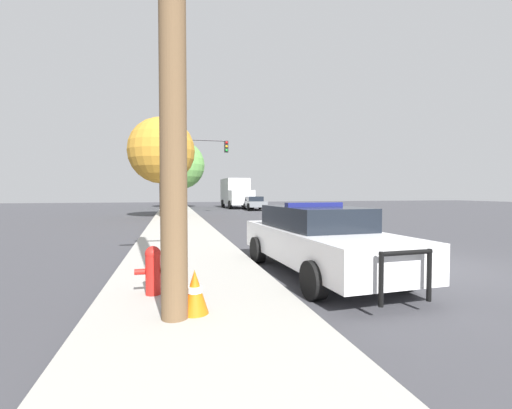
{
  "coord_description": "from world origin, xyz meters",
  "views": [
    {
      "loc": [
        -5.46,
        -6.92,
        1.75
      ],
      "look_at": [
        -0.81,
        11.89,
        1.06
      ],
      "focal_mm": 24.0,
      "sensor_mm": 36.0,
      "label": 1
    }
  ],
  "objects_px": {
    "police_car": "(318,238)",
    "traffic_cone": "(195,291)",
    "traffic_light": "(199,161)",
    "utility_pole": "(172,28)",
    "tree_sidewalk_mid": "(162,151)",
    "fire_hydrant": "(153,269)",
    "tree_sidewalk_far": "(180,165)",
    "car_background_oncoming": "(254,203)",
    "box_truck": "(236,193)"
  },
  "relations": [
    {
      "from": "utility_pole",
      "to": "traffic_light",
      "type": "xyz_separation_m",
      "value": [
        2.08,
        22.22,
        0.38
      ]
    },
    {
      "from": "utility_pole",
      "to": "tree_sidewalk_mid",
      "type": "distance_m",
      "value": 19.41
    },
    {
      "from": "police_car",
      "to": "box_truck",
      "type": "xyz_separation_m",
      "value": [
        3.96,
        30.94,
        0.96
      ]
    },
    {
      "from": "box_truck",
      "to": "car_background_oncoming",
      "type": "bearing_deg",
      "value": 99.25
    },
    {
      "from": "utility_pole",
      "to": "traffic_light",
      "type": "height_order",
      "value": "utility_pole"
    },
    {
      "from": "traffic_light",
      "to": "tree_sidewalk_mid",
      "type": "distance_m",
      "value": 3.95
    },
    {
      "from": "fire_hydrant",
      "to": "traffic_light",
      "type": "distance_m",
      "value": 21.53
    },
    {
      "from": "box_truck",
      "to": "traffic_cone",
      "type": "distance_m",
      "value": 33.82
    },
    {
      "from": "police_car",
      "to": "fire_hydrant",
      "type": "bearing_deg",
      "value": 15.9
    },
    {
      "from": "fire_hydrant",
      "to": "traffic_light",
      "type": "relative_size",
      "value": 0.13
    },
    {
      "from": "fire_hydrant",
      "to": "utility_pole",
      "type": "distance_m",
      "value": 3.46
    },
    {
      "from": "box_truck",
      "to": "police_car",
      "type": "bearing_deg",
      "value": 81.27
    },
    {
      "from": "tree_sidewalk_mid",
      "to": "fire_hydrant",
      "type": "bearing_deg",
      "value": -88.97
    },
    {
      "from": "fire_hydrant",
      "to": "car_background_oncoming",
      "type": "bearing_deg",
      "value": 73.11
    },
    {
      "from": "car_background_oncoming",
      "to": "traffic_light",
      "type": "bearing_deg",
      "value": 49.35
    },
    {
      "from": "fire_hydrant",
      "to": "police_car",
      "type": "bearing_deg",
      "value": 19.11
    },
    {
      "from": "utility_pole",
      "to": "tree_sidewalk_far",
      "type": "distance_m",
      "value": 34.86
    },
    {
      "from": "fire_hydrant",
      "to": "utility_pole",
      "type": "relative_size",
      "value": 0.11
    },
    {
      "from": "utility_pole",
      "to": "box_truck",
      "type": "bearing_deg",
      "value": 78.15
    },
    {
      "from": "traffic_cone",
      "to": "traffic_light",
      "type": "bearing_deg",
      "value": 85.3
    },
    {
      "from": "police_car",
      "to": "car_background_oncoming",
      "type": "relative_size",
      "value": 1.15
    },
    {
      "from": "police_car",
      "to": "car_background_oncoming",
      "type": "distance_m",
      "value": 26.42
    },
    {
      "from": "traffic_light",
      "to": "box_truck",
      "type": "relative_size",
      "value": 0.82
    },
    {
      "from": "utility_pole",
      "to": "box_truck",
      "type": "height_order",
      "value": "utility_pole"
    },
    {
      "from": "police_car",
      "to": "utility_pole",
      "type": "height_order",
      "value": "utility_pole"
    },
    {
      "from": "utility_pole",
      "to": "traffic_light",
      "type": "distance_m",
      "value": 22.32
    },
    {
      "from": "tree_sidewalk_mid",
      "to": "traffic_cone",
      "type": "bearing_deg",
      "value": -87.28
    },
    {
      "from": "police_car",
      "to": "utility_pole",
      "type": "xyz_separation_m",
      "value": [
        -3.01,
        -2.29,
        3.04
      ]
    },
    {
      "from": "traffic_light",
      "to": "tree_sidewalk_far",
      "type": "distance_m",
      "value": 12.68
    },
    {
      "from": "tree_sidewalk_far",
      "to": "box_truck",
      "type": "bearing_deg",
      "value": -14.9
    },
    {
      "from": "car_background_oncoming",
      "to": "traffic_cone",
      "type": "bearing_deg",
      "value": 78.13
    },
    {
      "from": "traffic_light",
      "to": "car_background_oncoming",
      "type": "relative_size",
      "value": 1.29
    },
    {
      "from": "car_background_oncoming",
      "to": "traffic_cone",
      "type": "xyz_separation_m",
      "value": [
        -7.65,
        -28.14,
        -0.3
      ]
    },
    {
      "from": "box_truck",
      "to": "tree_sidewalk_far",
      "type": "bearing_deg",
      "value": -16.34
    },
    {
      "from": "police_car",
      "to": "traffic_cone",
      "type": "height_order",
      "value": "police_car"
    },
    {
      "from": "fire_hydrant",
      "to": "tree_sidewalk_mid",
      "type": "relative_size",
      "value": 0.12
    },
    {
      "from": "fire_hydrant",
      "to": "utility_pole",
      "type": "height_order",
      "value": "utility_pole"
    },
    {
      "from": "police_car",
      "to": "tree_sidewalk_mid",
      "type": "bearing_deg",
      "value": -81.1
    },
    {
      "from": "police_car",
      "to": "tree_sidewalk_far",
      "type": "xyz_separation_m",
      "value": [
        -2.05,
        32.54,
        4.04
      ]
    },
    {
      "from": "utility_pole",
      "to": "traffic_cone",
      "type": "height_order",
      "value": "utility_pole"
    },
    {
      "from": "tree_sidewalk_mid",
      "to": "tree_sidewalk_far",
      "type": "bearing_deg",
      "value": 84.04
    },
    {
      "from": "traffic_light",
      "to": "traffic_cone",
      "type": "relative_size",
      "value": 9.85
    },
    {
      "from": "car_background_oncoming",
      "to": "tree_sidewalk_mid",
      "type": "xyz_separation_m",
      "value": [
        -8.57,
        -8.87,
        3.81
      ]
    },
    {
      "from": "tree_sidewalk_mid",
      "to": "traffic_light",
      "type": "bearing_deg",
      "value": 46.01
    },
    {
      "from": "car_background_oncoming",
      "to": "tree_sidewalk_far",
      "type": "xyz_separation_m",
      "value": [
        -6.95,
        6.57,
        4.08
      ]
    },
    {
      "from": "utility_pole",
      "to": "box_truck",
      "type": "xyz_separation_m",
      "value": [
        6.97,
        33.23,
        -2.07
      ]
    },
    {
      "from": "police_car",
      "to": "utility_pole",
      "type": "distance_m",
      "value": 4.85
    },
    {
      "from": "box_truck",
      "to": "tree_sidewalk_far",
      "type": "height_order",
      "value": "tree_sidewalk_far"
    },
    {
      "from": "police_car",
      "to": "traffic_cone",
      "type": "relative_size",
      "value": 8.77
    },
    {
      "from": "fire_hydrant",
      "to": "tree_sidewalk_far",
      "type": "relative_size",
      "value": 0.1
    }
  ]
}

